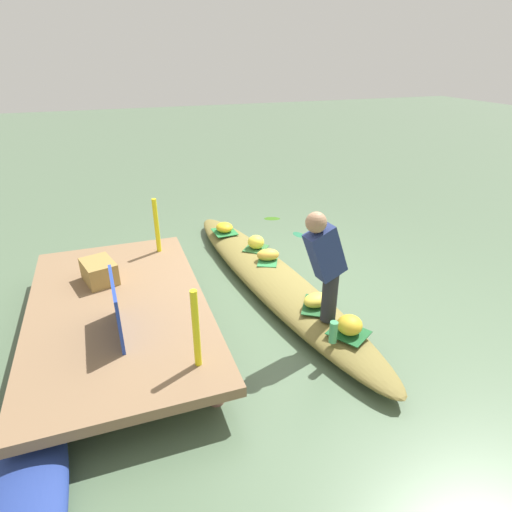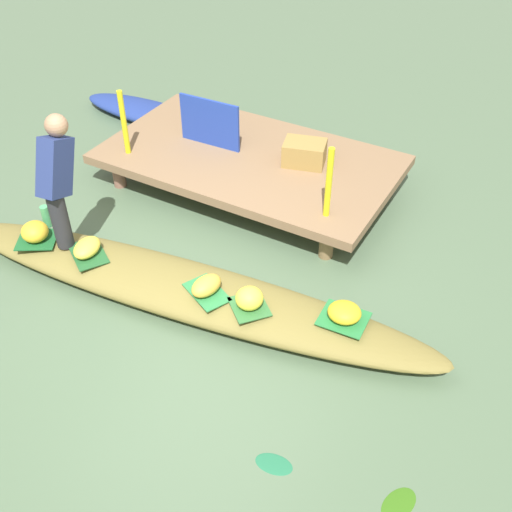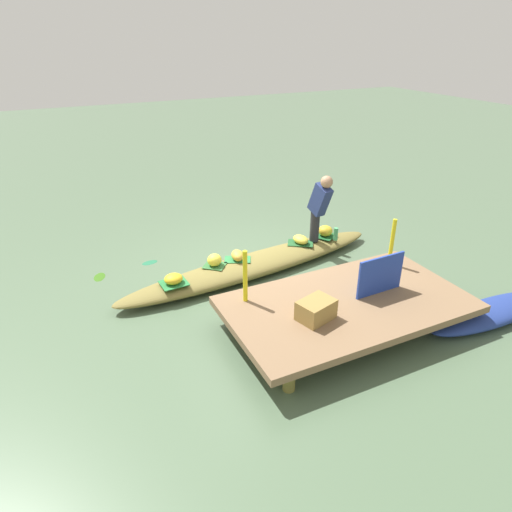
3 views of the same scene
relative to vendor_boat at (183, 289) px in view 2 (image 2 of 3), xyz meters
name	(u,v)px [view 2 (image 2 of 3)]	position (x,y,z in m)	size (l,w,h in m)	color
canal_water	(184,299)	(0.00, 0.00, -0.13)	(40.00, 40.00, 0.00)	#4F674C
dock_platform	(249,160)	(-0.43, 1.91, 0.21)	(3.20, 1.80, 0.39)	#826447
vendor_boat	(183,289)	(0.00, 0.00, 0.00)	(4.75, 0.72, 0.26)	olive
moored_boat	(154,114)	(-2.32, 2.65, -0.02)	(2.17, 0.56, 0.21)	navy
leaf_mat_0	(344,319)	(1.44, 0.23, 0.13)	(0.38, 0.33, 0.01)	#27783A
banana_bunch_0	(344,312)	(1.44, 0.23, 0.20)	(0.27, 0.25, 0.15)	gold
leaf_mat_1	(88,253)	(-0.94, -0.15, 0.13)	(0.43, 0.28, 0.01)	#22572A
banana_bunch_1	(87,248)	(-0.94, -0.15, 0.20)	(0.31, 0.22, 0.14)	yellow
leaf_mat_2	(37,240)	(-1.51, -0.23, 0.13)	(0.36, 0.33, 0.01)	#1B592A
banana_bunch_2	(35,232)	(-1.51, -0.23, 0.23)	(0.26, 0.25, 0.19)	gold
leaf_mat_3	(249,307)	(0.70, -0.02, 0.13)	(0.33, 0.29, 0.01)	#336E37
banana_bunch_3	(249,298)	(0.70, -0.02, 0.23)	(0.23, 0.22, 0.19)	yellow
leaf_mat_4	(207,292)	(0.29, -0.05, 0.13)	(0.42, 0.25, 0.01)	#2D8043
banana_bunch_4	(206,286)	(0.29, -0.05, 0.21)	(0.30, 0.19, 0.16)	gold
vendor_person	(57,177)	(-1.23, -0.06, 0.82)	(0.23, 0.47, 1.23)	#28282D
water_bottle	(46,216)	(-1.57, -0.01, 0.24)	(0.08, 0.08, 0.23)	#4DA96A
market_banner	(210,123)	(-0.93, 1.91, 0.53)	(0.73, 0.03, 0.54)	#213C9F
railing_post_west	(124,123)	(-1.63, 1.31, 0.63)	(0.06, 0.06, 0.72)	yellow
railing_post_east	(329,183)	(0.77, 1.31, 0.63)	(0.06, 0.06, 0.72)	yellow
produce_crate	(304,153)	(0.17, 2.07, 0.39)	(0.44, 0.32, 0.25)	olive
drifting_plant_0	(399,504)	(2.35, -0.92, -0.12)	(0.30, 0.18, 0.01)	#326515
drifting_plant_1	(274,464)	(1.50, -1.07, -0.12)	(0.27, 0.16, 0.01)	#226A45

